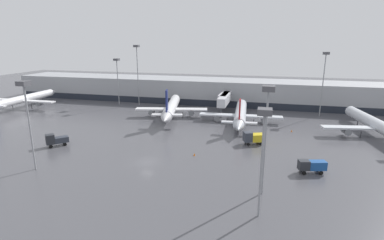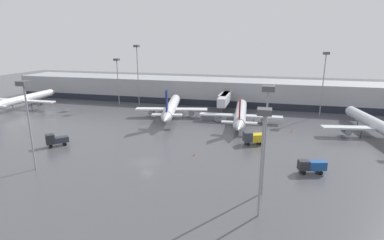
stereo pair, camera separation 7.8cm
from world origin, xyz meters
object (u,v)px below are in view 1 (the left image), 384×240
Objects in this scene: parked_jet_2 at (379,126)px; apron_light_mast_7 at (325,67)px; traffic_cone_0 at (292,131)px; parked_jet_0 at (22,99)px; parked_jet_1 at (241,114)px; apron_light_mast_3 at (26,100)px; apron_light_mast_4 at (267,109)px; parked_jet_3 at (171,107)px; apron_light_mast_1 at (137,59)px; traffic_cone_1 at (194,154)px; apron_light_mast_2 at (264,131)px; service_truck_2 at (253,137)px; service_truck_1 at (312,165)px; service_truck_0 at (56,140)px; apron_light_mast_0 at (117,68)px.

apron_light_mast_7 reaches higher than parked_jet_2.
parked_jet_0 is at bearing 176.53° from traffic_cone_0.
apron_light_mast_7 is at bearing -62.67° from parked_jet_1.
apron_light_mast_4 is at bearing 1.66° from apron_light_mast_3.
apron_light_mast_4 is at bearing -158.02° from parked_jet_3.
traffic_cone_1 is at bearing -53.97° from apron_light_mast_1.
apron_light_mast_2 is at bearing -54.34° from traffic_cone_1.
service_truck_2 is at bearing 42.62° from traffic_cone_1.
service_truck_1 is at bearing 135.21° from parked_jet_2.
traffic_cone_1 is 0.03× the size of apron_light_mast_4.
traffic_cone_0 is 31.03m from traffic_cone_1.
traffic_cone_1 is (69.81, -28.53, -3.05)m from parked_jet_0.
apron_light_mast_3 is at bearing 65.47° from service_truck_0.
traffic_cone_0 is at bearing -19.08° from apron_light_mast_0.
parked_jet_3 is at bearing -56.98° from service_truck_1.
parked_jet_2 is 78.59m from apron_light_mast_1.
service_truck_2 reaches higher than traffic_cone_1.
apron_light_mast_0 is (-47.33, 14.97, 11.04)m from parked_jet_1.
service_truck_0 is 48.81m from apron_light_mast_0.
service_truck_2 is 31.89m from apron_light_mast_2.
parked_jet_1 reaches higher than service_truck_0.
parked_jet_1 is 35.09m from parked_jet_2.
apron_light_mast_1 is at bearing 95.63° from apron_light_mast_3.
apron_light_mast_7 reaches higher than apron_light_mast_4.
parked_jet_2 is 2.29× the size of apron_light_mast_4.
service_truck_0 is (37.83, -30.72, -1.80)m from parked_jet_0.
apron_light_mast_3 is at bearing -136.15° from parked_jet_0.
apron_light_mast_4 reaches higher than parked_jet_3.
apron_light_mast_2 reaches higher than parked_jet_0.
apron_light_mast_2 is 0.75× the size of apron_light_mast_7.
parked_jet_3 is at bearing -28.93° from apron_light_mast_0.
apron_light_mast_2 is at bearing -120.96° from parked_jet_0.
parked_jet_0 is 1.59× the size of apron_light_mast_1.
parked_jet_0 is 61.43× the size of traffic_cone_0.
traffic_cone_0 is 60.51m from apron_light_mast_1.
apron_light_mast_3 is at bearing -76.91° from apron_light_mast_0.
traffic_cone_0 is 38.96m from apron_light_mast_4.
traffic_cone_0 is (9.35, 12.52, -1.35)m from service_truck_2.
apron_light_mast_0 is at bearing -172.47° from apron_light_mast_1.
apron_light_mast_0 reaches higher than parked_jet_1.
parked_jet_1 is at bearing 172.58° from service_truck_0.
parked_jet_2 is at bearing -14.12° from apron_light_mast_0.
apron_light_mast_3 is at bearing -3.03° from service_truck_1.
parked_jet_0 is at bearing -155.49° from apron_light_mast_1.
traffic_cone_1 is at bearing 163.43° from parked_jet_1.
parked_jet_1 is 1.02× the size of parked_jet_3.
parked_jet_2 is at bearing 1.79° from traffic_cone_0.
apron_light_mast_7 is at bearing 74.00° from apron_light_mast_4.
parked_jet_1 is 56.09m from apron_light_mast_3.
apron_light_mast_0 is at bearing 132.57° from traffic_cone_1.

